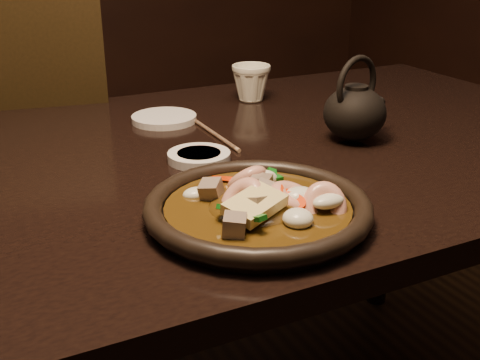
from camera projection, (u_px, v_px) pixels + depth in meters
name	position (u px, v px, depth m)	size (l,w,h in m)	color
table	(220.00, 190.00, 1.10)	(1.60, 0.90, 0.75)	black
chair	(20.00, 174.00, 1.52)	(0.54, 0.54, 1.00)	black
plate	(258.00, 209.00, 0.80)	(0.31, 0.31, 0.03)	black
stirfry	(264.00, 203.00, 0.81)	(0.20, 0.22, 0.07)	#3A260A
soy_dish	(199.00, 157.00, 1.02)	(0.11, 0.11, 0.01)	white
saucer_right	(164.00, 118.00, 1.23)	(0.13, 0.13, 0.01)	white
tea_cup	(251.00, 82.00, 1.37)	(0.09, 0.08, 0.09)	white
chopsticks	(209.00, 130.00, 1.16)	(0.01, 0.27, 0.01)	tan
teapot	(355.00, 110.00, 1.10)	(0.14, 0.12, 0.16)	black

